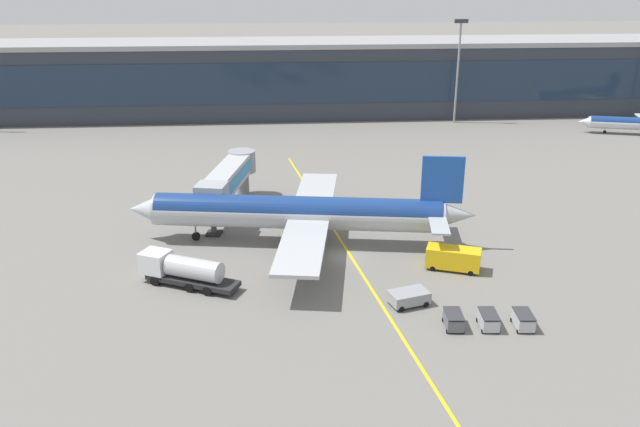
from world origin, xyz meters
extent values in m
plane|color=slate|center=(0.00, 0.00, 0.00)|extent=(700.00, 700.00, 0.00)
cube|color=yellow|center=(0.52, 2.00, 0.00)|extent=(11.35, 79.27, 0.01)
cube|color=#2D333D|center=(18.06, 79.22, 7.64)|extent=(209.63, 18.82, 15.28)
cube|color=#1E2D42|center=(18.06, 69.76, 8.41)|extent=(203.34, 0.16, 8.56)
cube|color=#99999E|center=(18.06, 79.22, 15.78)|extent=(213.82, 19.19, 1.00)
cylinder|color=#B2B7BC|center=(-5.14, 4.15, 3.82)|extent=(34.64, 8.92, 3.68)
cylinder|color=navy|center=(-5.14, 4.15, 4.15)|extent=(33.94, 8.67, 3.54)
cone|color=#B2B7BC|center=(-23.45, 6.98, 3.82)|extent=(4.18, 4.02, 3.50)
cone|color=#B2B7BC|center=(13.36, 1.28, 4.19)|extent=(4.85, 3.77, 3.13)
cube|color=#1E51B2|center=(11.41, 1.58, 8.42)|extent=(4.79, 1.09, 5.53)
cube|color=#B2B7BC|center=(10.35, -1.98, 4.37)|extent=(2.88, 6.13, 0.24)
cube|color=#B2B7BC|center=(11.48, 5.30, 4.37)|extent=(2.88, 6.13, 0.24)
cube|color=#B2B7BC|center=(-5.04, -5.06, 3.54)|extent=(6.96, 15.05, 0.40)
cube|color=#B2B7BC|center=(-2.26, 12.89, 3.54)|extent=(6.96, 15.05, 0.40)
cylinder|color=#939399|center=(-5.63, -2.33, 2.23)|extent=(3.11, 2.44, 2.03)
cylinder|color=#939399|center=(-3.65, 10.47, 2.23)|extent=(3.11, 2.44, 2.03)
cylinder|color=black|center=(-17.40, 6.05, 0.50)|extent=(1.05, 0.55, 1.00)
cylinder|color=slate|center=(-17.40, 6.05, 1.49)|extent=(0.20, 0.20, 1.98)
cylinder|color=black|center=(-3.34, 2.19, 0.50)|extent=(1.05, 0.55, 1.00)
cylinder|color=slate|center=(-3.34, 2.19, 1.49)|extent=(0.20, 0.20, 1.98)
cylinder|color=black|center=(-2.84, 5.47, 0.50)|extent=(1.05, 0.55, 1.00)
cylinder|color=slate|center=(-2.84, 5.47, 1.49)|extent=(0.20, 0.20, 1.98)
cube|color=#B2B7BC|center=(-13.81, 15.08, 5.12)|extent=(6.04, 15.45, 2.80)
cube|color=#2D84C6|center=(-13.76, 15.07, 5.12)|extent=(5.66, 13.10, 1.54)
cube|color=#9EA3A8|center=(-15.36, 7.66, 5.12)|extent=(4.18, 3.87, 2.94)
cylinder|color=#4C4C51|center=(-15.36, 7.66, 1.86)|extent=(0.70, 0.70, 3.72)
cube|color=#262628|center=(-15.36, 7.66, 0.15)|extent=(2.13, 2.13, 0.30)
cylinder|color=gray|center=(-12.26, 22.50, 5.12)|extent=(3.90, 3.90, 3.08)
cylinder|color=gray|center=(-12.26, 22.50, 1.86)|extent=(1.80, 1.80, 3.72)
cube|color=#232326|center=(-16.44, -6.40, 0.75)|extent=(10.11, 6.54, 0.50)
cube|color=silver|center=(-20.42, -4.51, 2.00)|extent=(3.60, 3.46, 2.50)
cube|color=black|center=(-21.56, -3.97, 2.50)|extent=(1.13, 2.15, 1.12)
cylinder|color=#B7BABF|center=(-16.19, -6.52, 2.10)|extent=(6.36, 4.56, 2.20)
cylinder|color=black|center=(-20.42, -5.82, 0.50)|extent=(1.05, 0.74, 1.00)
cylinder|color=black|center=(-19.40, -3.68, 0.50)|extent=(1.05, 0.74, 1.00)
cylinder|color=black|center=(-16.68, -7.60, 0.50)|extent=(1.05, 0.74, 1.00)
cylinder|color=black|center=(-15.66, -5.45, 0.50)|extent=(1.05, 0.74, 1.00)
cylinder|color=black|center=(-14.78, -8.50, 0.50)|extent=(1.05, 0.74, 1.00)
cylinder|color=black|center=(-13.76, -6.35, 0.50)|extent=(1.05, 0.74, 1.00)
cube|color=yellow|center=(11.53, -4.42, 1.40)|extent=(6.24, 4.22, 2.20)
cube|color=black|center=(12.89, -4.93, 1.79)|extent=(2.63, 2.66, 0.66)
cylinder|color=black|center=(13.80, -4.17, 0.30)|extent=(0.65, 0.45, 0.60)
cylinder|color=black|center=(13.06, -6.11, 0.30)|extent=(0.65, 0.45, 0.60)
cylinder|color=black|center=(10.01, -2.73, 0.30)|extent=(0.65, 0.45, 0.60)
cylinder|color=black|center=(9.27, -4.66, 0.30)|extent=(0.65, 0.45, 0.60)
cube|color=gray|center=(5.07, -11.86, 0.85)|extent=(4.30, 3.29, 1.10)
cube|color=black|center=(4.16, -12.13, 1.04)|extent=(1.87, 2.36, 0.33)
cylinder|color=black|center=(4.09, -13.23, 0.30)|extent=(0.65, 0.41, 0.60)
cylinder|color=black|center=(3.50, -11.25, 0.30)|extent=(0.65, 0.41, 0.60)
cylinder|color=black|center=(6.64, -12.47, 0.30)|extent=(0.65, 0.41, 0.60)
cylinder|color=black|center=(6.05, -10.49, 0.30)|extent=(0.65, 0.41, 0.60)
cube|color=#595B60|center=(8.28, -16.47, 0.73)|extent=(1.70, 2.71, 1.10)
cube|color=#333338|center=(8.28, -16.47, 1.43)|extent=(1.73, 2.76, 0.10)
cylinder|color=black|center=(7.62, -15.37, 0.18)|extent=(0.15, 0.37, 0.36)
cylinder|color=black|center=(9.11, -15.49, 0.18)|extent=(0.15, 0.37, 0.36)
cylinder|color=black|center=(7.46, -17.45, 0.18)|extent=(0.15, 0.37, 0.36)
cylinder|color=black|center=(8.95, -17.56, 0.18)|extent=(0.15, 0.37, 0.36)
cube|color=#B2B7BC|center=(11.48, -16.72, 0.73)|extent=(1.70, 2.71, 1.10)
cube|color=#333338|center=(11.48, -16.72, 1.43)|extent=(1.73, 2.76, 0.10)
cylinder|color=black|center=(10.81, -15.62, 0.18)|extent=(0.15, 0.37, 0.36)
cylinder|color=black|center=(12.30, -15.74, 0.18)|extent=(0.15, 0.37, 0.36)
cylinder|color=black|center=(10.65, -17.69, 0.18)|extent=(0.15, 0.37, 0.36)
cylinder|color=black|center=(12.14, -17.81, 0.18)|extent=(0.15, 0.37, 0.36)
cube|color=#B2B7BC|center=(14.67, -16.96, 0.73)|extent=(1.70, 2.71, 1.10)
cube|color=#333338|center=(14.67, -16.96, 1.43)|extent=(1.73, 2.76, 0.10)
cylinder|color=black|center=(14.00, -15.87, 0.18)|extent=(0.15, 0.37, 0.36)
cylinder|color=black|center=(15.49, -15.99, 0.18)|extent=(0.15, 0.37, 0.36)
cylinder|color=black|center=(13.84, -17.94, 0.18)|extent=(0.15, 0.37, 0.36)
cylinder|color=black|center=(15.33, -18.06, 0.18)|extent=(0.15, 0.37, 0.36)
cone|color=silver|center=(55.10, 56.29, 2.17)|extent=(2.83, 2.75, 2.21)
cylinder|color=black|center=(59.07, 55.18, 0.31)|extent=(0.65, 0.40, 0.61)
cylinder|color=slate|center=(59.07, 55.18, 0.81)|extent=(0.12, 0.12, 1.01)
cylinder|color=gray|center=(31.44, 67.22, 10.32)|extent=(0.44, 0.44, 20.65)
cube|color=#333338|center=(31.44, 67.22, 21.05)|extent=(2.80, 0.50, 0.80)
camera|label=1|loc=(-7.88, -67.07, 30.78)|focal=36.15mm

